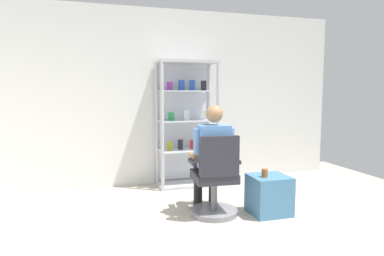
# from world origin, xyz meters

# --- Properties ---
(back_wall) EXTENTS (6.00, 0.10, 2.70)m
(back_wall) POSITION_xyz_m (0.00, 3.00, 1.35)
(back_wall) COLOR silver
(back_wall) RESTS_ON ground
(display_cabinet_main) EXTENTS (0.90, 0.45, 1.90)m
(display_cabinet_main) POSITION_xyz_m (0.40, 2.76, 0.97)
(display_cabinet_main) COLOR #B7B7BC
(display_cabinet_main) RESTS_ON ground
(office_chair) EXTENTS (0.58, 0.56, 0.96)m
(office_chair) POSITION_xyz_m (0.35, 1.33, 0.39)
(office_chair) COLOR slate
(office_chair) RESTS_ON ground
(seated_shopkeeper) EXTENTS (0.51, 0.59, 1.29)m
(seated_shopkeeper) POSITION_xyz_m (0.36, 1.50, 0.71)
(seated_shopkeeper) COLOR black
(seated_shopkeeper) RESTS_ON ground
(storage_crate) EXTENTS (0.44, 0.41, 0.46)m
(storage_crate) POSITION_xyz_m (0.99, 1.23, 0.23)
(storage_crate) COLOR teal
(storage_crate) RESTS_ON ground
(tea_glass) EXTENTS (0.07, 0.07, 0.10)m
(tea_glass) POSITION_xyz_m (0.91, 1.19, 0.51)
(tea_glass) COLOR brown
(tea_glass) RESTS_ON storage_crate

